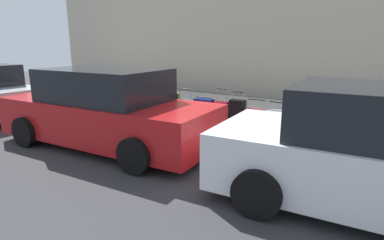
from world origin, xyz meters
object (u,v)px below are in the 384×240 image
object	(u,v)px
suitcase_silver_3	(277,124)
fire_hydrant	(135,101)
suitcase_teal_1	(325,129)
suitcase_navy_7	(204,112)
suitcase_olive_2	(301,128)
suitcase_red_4	(256,121)
suitcase_silver_10	(158,104)
parked_car_red_1	(106,111)
suitcase_teal_8	(186,111)
suitcase_maroon_6	(221,114)
suitcase_olive_9	(170,106)
suitcase_black_5	(237,114)
suitcase_navy_0	(350,132)
bollard_post	(116,101)
parked_car_white_0	(383,155)

from	to	relation	value
suitcase_silver_3	fire_hydrant	size ratio (longest dim) A/B	1.11
suitcase_teal_1	suitcase_navy_7	size ratio (longest dim) A/B	1.23
suitcase_olive_2	suitcase_red_4	world-z (taller)	suitcase_red_4
suitcase_navy_7	suitcase_silver_10	bearing A→B (deg)	-2.67
suitcase_navy_7	parked_car_red_1	distance (m)	2.46
suitcase_teal_8	suitcase_silver_3	bearing A→B (deg)	-179.99
suitcase_maroon_6	suitcase_olive_9	size ratio (longest dim) A/B	0.96
suitcase_olive_2	suitcase_black_5	world-z (taller)	suitcase_black_5
suitcase_navy_0	suitcase_maroon_6	bearing A→B (deg)	-1.96
suitcase_navy_7	parked_car_red_1	xyz separation A→B (m)	(1.10, 2.18, 0.30)
suitcase_olive_2	parked_car_red_1	xyz separation A→B (m)	(3.49, 2.13, 0.36)
suitcase_teal_8	bollard_post	distance (m)	2.44
suitcase_olive_2	suitcase_teal_8	size ratio (longest dim) A/B	0.82
suitcase_navy_7	suitcase_olive_2	bearing A→B (deg)	178.88
suitcase_navy_0	suitcase_olive_2	size ratio (longest dim) A/B	1.17
suitcase_red_4	parked_car_white_0	xyz separation A→B (m)	(-2.55, 2.23, 0.35)
suitcase_silver_3	suitcase_olive_9	world-z (taller)	suitcase_olive_9
suitcase_teal_1	suitcase_teal_8	xyz separation A→B (m)	(3.36, 0.15, 0.01)
suitcase_silver_3	parked_car_red_1	distance (m)	3.69
suitcase_black_5	bollard_post	size ratio (longest dim) A/B	1.30
suitcase_silver_10	fire_hydrant	bearing A→B (deg)	3.34
suitcase_silver_3	bollard_post	distance (m)	4.84
suitcase_navy_0	suitcase_teal_1	bearing A→B (deg)	-17.25
suitcase_maroon_6	parked_car_white_0	world-z (taller)	parked_car_white_0
parked_car_red_1	suitcase_maroon_6	bearing A→B (deg)	-125.44
suitcase_navy_0	suitcase_silver_10	world-z (taller)	suitcase_silver_10
fire_hydrant	parked_car_red_1	bearing A→B (deg)	119.14
suitcase_silver_3	fire_hydrant	world-z (taller)	suitcase_silver_3
suitcase_black_5	parked_car_white_0	world-z (taller)	parked_car_white_0
suitcase_maroon_6	suitcase_teal_8	size ratio (longest dim) A/B	1.08
suitcase_olive_2	suitcase_maroon_6	world-z (taller)	suitcase_maroon_6
suitcase_teal_8	suitcase_black_5	bearing A→B (deg)	-174.67
suitcase_olive_9	fire_hydrant	distance (m)	1.31
parked_car_white_0	suitcase_black_5	bearing A→B (deg)	-36.67
suitcase_olive_2	suitcase_silver_10	size ratio (longest dim) A/B	0.75
suitcase_black_5	suitcase_maroon_6	xyz separation A→B (m)	(0.40, 0.03, -0.04)
suitcase_navy_7	suitcase_red_4	bearing A→B (deg)	-177.78
suitcase_teal_1	suitcase_silver_3	world-z (taller)	suitcase_teal_1
suitcase_maroon_6	fire_hydrant	bearing A→B (deg)	0.35
fire_hydrant	parked_car_red_1	xyz separation A→B (m)	(-1.23, 2.20, 0.26)
suitcase_olive_2	suitcase_teal_8	xyz separation A→B (m)	(2.90, 0.01, 0.03)
suitcase_olive_2	bollard_post	bearing A→B (deg)	0.85
fire_hydrant	parked_car_red_1	distance (m)	2.54
suitcase_silver_10	parked_car_white_0	bearing A→B (deg)	157.51
suitcase_silver_3	parked_car_white_0	size ratio (longest dim) A/B	0.18
suitcase_black_5	parked_car_red_1	world-z (taller)	parked_car_red_1
suitcase_silver_3	parked_car_red_1	xyz separation A→B (m)	(3.00, 2.12, 0.34)
suitcase_silver_3	suitcase_olive_9	size ratio (longest dim) A/B	0.78
suitcase_black_5	fire_hydrant	bearing A→B (deg)	0.91
bollard_post	suitcase_olive_9	bearing A→B (deg)	-176.71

